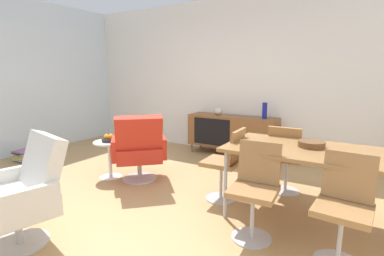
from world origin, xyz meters
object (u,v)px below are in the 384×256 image
(sideboard, at_px, (232,131))
(wooden_bowl_on_table, at_px, (311,144))
(vase_sculptural_dark, at_px, (265,111))
(magazine_stack, at_px, (27,155))
(vase_cobalt, at_px, (218,111))
(side_table_round, at_px, (110,155))
(dining_chair_back_left, at_px, (286,157))
(lounge_chair_red, at_px, (139,148))
(dining_chair_front_right, at_px, (344,205))
(armchair_black_shell, at_px, (23,191))
(fruit_bowl, at_px, (109,138))
(dining_table, at_px, (310,153))
(dining_chair_near_window, at_px, (226,161))
(dining_chair_front_left, at_px, (255,187))

(sideboard, xyz_separation_m, wooden_bowl_on_table, (1.59, -1.71, 0.33))
(vase_sculptural_dark, distance_m, wooden_bowl_on_table, 1.99)
(vase_sculptural_dark, bearing_deg, magazine_stack, -148.95)
(vase_cobalt, xyz_separation_m, magazine_stack, (-2.61, -2.09, -0.69))
(wooden_bowl_on_table, xyz_separation_m, side_table_round, (-2.63, -0.22, -0.45))
(side_table_round, xyz_separation_m, magazine_stack, (-1.85, -0.16, -0.23))
(dining_chair_back_left, bearing_deg, wooden_bowl_on_table, -53.97)
(vase_cobalt, height_order, lounge_chair_red, lounge_chair_red)
(dining_chair_front_right, distance_m, armchair_black_shell, 2.64)
(vase_cobalt, relative_size, wooden_bowl_on_table, 0.59)
(fruit_bowl, distance_m, magazine_stack, 1.91)
(dining_table, relative_size, magazine_stack, 4.02)
(dining_chair_front_right, bearing_deg, dining_chair_back_left, 122.22)
(lounge_chair_red, height_order, magazine_stack, lounge_chair_red)
(vase_cobalt, distance_m, side_table_round, 2.13)
(vase_sculptural_dark, distance_m, dining_chair_front_right, 2.76)
(dining_table, distance_m, armchair_black_shell, 2.65)
(vase_sculptural_dark, distance_m, dining_chair_near_window, 1.84)
(lounge_chair_red, xyz_separation_m, fruit_bowl, (-0.47, -0.10, 0.10))
(dining_chair_near_window, bearing_deg, side_table_round, -175.62)
(vase_cobalt, distance_m, dining_chair_front_right, 3.26)
(sideboard, distance_m, dining_chair_front_left, 2.66)
(wooden_bowl_on_table, bearing_deg, magazine_stack, -175.24)
(wooden_bowl_on_table, distance_m, fruit_bowl, 2.65)
(sideboard, bearing_deg, dining_chair_back_left, -44.89)
(lounge_chair_red, bearing_deg, dining_chair_front_right, -11.71)
(side_table_round, bearing_deg, vase_sculptural_dark, 49.95)
(vase_cobalt, relative_size, fruit_bowl, 0.77)
(wooden_bowl_on_table, height_order, side_table_round, wooden_bowl_on_table)
(side_table_round, bearing_deg, fruit_bowl, -101.35)
(dining_chair_back_left, bearing_deg, armchair_black_shell, -126.90)
(dining_chair_back_left, bearing_deg, fruit_bowl, -163.18)
(dining_chair_front_left, distance_m, armchair_black_shell, 2.02)
(dining_table, bearing_deg, fruit_bowl, -177.11)
(lounge_chair_red, xyz_separation_m, armchair_black_shell, (0.14, -1.65, 0.00))
(dining_chair_back_left, bearing_deg, vase_sculptural_dark, 118.17)
(armchair_black_shell, bearing_deg, magazine_stack, 150.39)
(sideboard, distance_m, vase_sculptural_dark, 0.71)
(wooden_bowl_on_table, height_order, dining_chair_front_right, dining_chair_front_right)
(dining_chair_front_right, bearing_deg, vase_cobalt, 133.40)
(dining_chair_back_left, distance_m, magazine_stack, 4.24)
(dining_chair_near_window, height_order, side_table_round, dining_chair_near_window)
(side_table_round, bearing_deg, dining_chair_near_window, 4.38)
(fruit_bowl, bearing_deg, dining_chair_front_left, -10.56)
(vase_cobalt, distance_m, dining_table, 2.60)
(dining_chair_front_left, bearing_deg, magazine_stack, 176.25)
(vase_cobalt, relative_size, vase_sculptural_dark, 0.57)
(dining_chair_front_right, distance_m, fruit_bowl, 3.03)
(dining_table, height_order, wooden_bowl_on_table, wooden_bowl_on_table)
(vase_cobalt, distance_m, dining_chair_near_window, 2.08)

